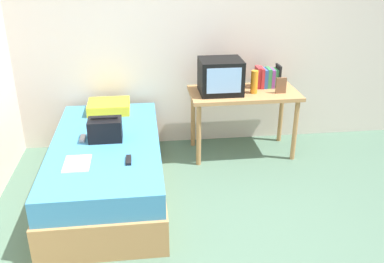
# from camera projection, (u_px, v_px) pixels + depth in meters

# --- Properties ---
(ground_plane) EXTENTS (8.00, 8.00, 0.00)m
(ground_plane) POSITION_uv_depth(u_px,v_px,m) (224.00, 243.00, 3.38)
(ground_plane) COLOR #4C6B56
(wall_back) EXTENTS (5.20, 0.10, 2.60)m
(wall_back) POSITION_uv_depth(u_px,v_px,m) (193.00, 30.00, 4.66)
(wall_back) COLOR beige
(wall_back) RESTS_ON ground
(bed) EXTENTS (1.00, 2.00, 0.53)m
(bed) POSITION_uv_depth(u_px,v_px,m) (108.00, 167.00, 3.97)
(bed) COLOR #B27F4C
(bed) RESTS_ON ground
(desk) EXTENTS (1.16, 0.60, 0.72)m
(desk) POSITION_uv_depth(u_px,v_px,m) (244.00, 99.00, 4.60)
(desk) COLOR #B27F4C
(desk) RESTS_ON ground
(tv) EXTENTS (0.44, 0.39, 0.36)m
(tv) POSITION_uv_depth(u_px,v_px,m) (221.00, 76.00, 4.45)
(tv) COLOR black
(tv) RESTS_ON desk
(water_bottle) EXTENTS (0.08, 0.08, 0.24)m
(water_bottle) POSITION_uv_depth(u_px,v_px,m) (254.00, 82.00, 4.47)
(water_bottle) COLOR orange
(water_bottle) RESTS_ON desk
(book_row) EXTENTS (0.26, 0.17, 0.25)m
(book_row) POSITION_uv_depth(u_px,v_px,m) (267.00, 77.00, 4.66)
(book_row) COLOR #B72D33
(book_row) RESTS_ON desk
(picture_frame) EXTENTS (0.11, 0.02, 0.17)m
(picture_frame) POSITION_uv_depth(u_px,v_px,m) (281.00, 85.00, 4.47)
(picture_frame) COLOR brown
(picture_frame) RESTS_ON desk
(pillow) EXTENTS (0.44, 0.36, 0.11)m
(pillow) POSITION_uv_depth(u_px,v_px,m) (109.00, 107.00, 4.53)
(pillow) COLOR yellow
(pillow) RESTS_ON bed
(handbag) EXTENTS (0.30, 0.20, 0.22)m
(handbag) POSITION_uv_depth(u_px,v_px,m) (105.00, 130.00, 3.85)
(handbag) COLOR black
(handbag) RESTS_ON bed
(magazine) EXTENTS (0.21, 0.29, 0.01)m
(magazine) POSITION_uv_depth(u_px,v_px,m) (77.00, 163.00, 3.46)
(magazine) COLOR white
(magazine) RESTS_ON bed
(remote_dark) EXTENTS (0.04, 0.16, 0.02)m
(remote_dark) POSITION_uv_depth(u_px,v_px,m) (129.00, 160.00, 3.50)
(remote_dark) COLOR black
(remote_dark) RESTS_ON bed
(remote_silver) EXTENTS (0.04, 0.14, 0.02)m
(remote_silver) POSITION_uv_depth(u_px,v_px,m) (83.00, 138.00, 3.90)
(remote_silver) COLOR #B7B7BC
(remote_silver) RESTS_ON bed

